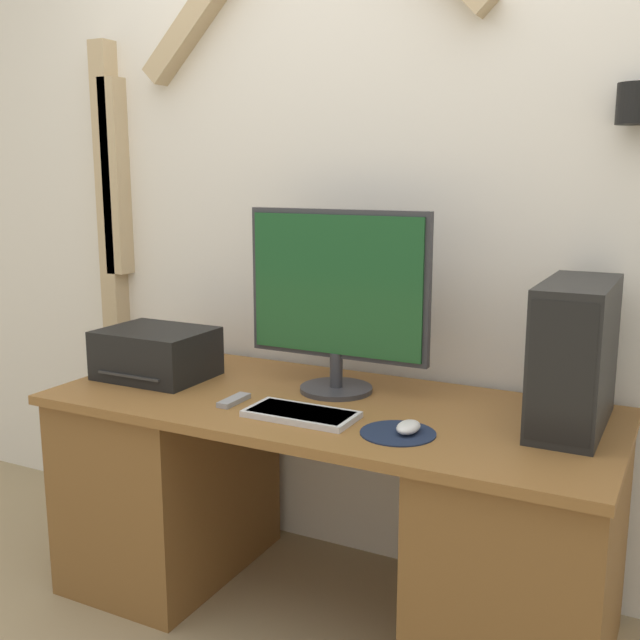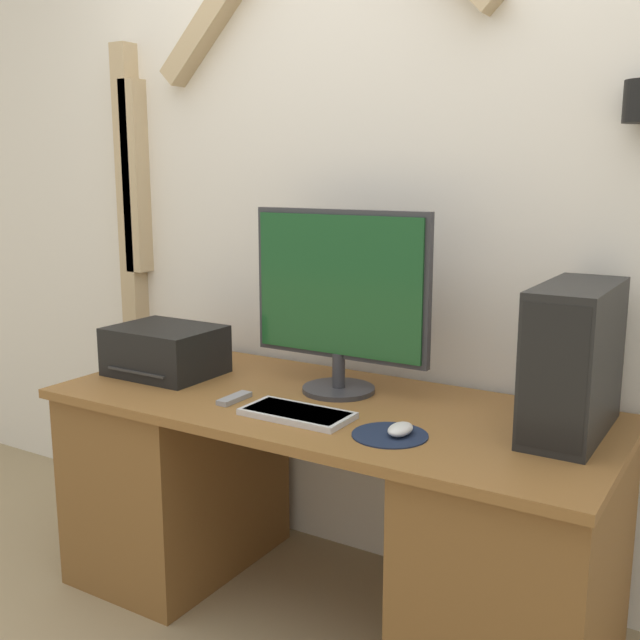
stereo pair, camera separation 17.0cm
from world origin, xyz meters
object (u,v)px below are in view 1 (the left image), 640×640
(computer_tower, at_px, (575,355))
(remote_control, at_px, (234,400))
(monitor, at_px, (337,293))
(printer, at_px, (156,353))
(keyboard, at_px, (300,414))
(mouse, at_px, (408,427))

(computer_tower, xyz_separation_m, remote_control, (-0.96, -0.25, -0.20))
(monitor, bearing_deg, printer, -168.43)
(keyboard, height_order, printer, printer)
(mouse, distance_m, remote_control, 0.58)
(monitor, xyz_separation_m, keyboard, (0.02, -0.29, -0.31))
(mouse, relative_size, remote_control, 0.73)
(monitor, height_order, printer, monitor)
(computer_tower, height_order, remote_control, computer_tower)
(monitor, bearing_deg, remote_control, -131.27)
(monitor, relative_size, computer_tower, 1.39)
(monitor, relative_size, mouse, 6.34)
(remote_control, bearing_deg, mouse, -1.83)
(monitor, distance_m, printer, 0.69)
(remote_control, bearing_deg, keyboard, -5.89)
(keyboard, distance_m, computer_tower, 0.79)
(keyboard, xyz_separation_m, mouse, (0.33, 0.01, 0.01))
(printer, relative_size, remote_control, 2.76)
(keyboard, distance_m, printer, 0.68)
(mouse, bearing_deg, printer, 171.47)
(keyboard, bearing_deg, remote_control, 174.11)
(monitor, relative_size, printer, 1.68)
(monitor, height_order, mouse, monitor)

